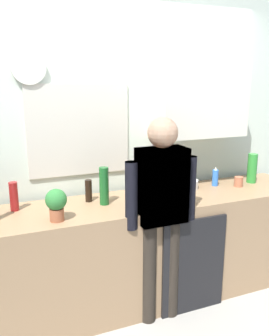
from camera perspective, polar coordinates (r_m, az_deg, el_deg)
name	(u,v)px	position (r m, az deg, el deg)	size (l,w,h in m)	color
ground_plane	(159,316)	(3.10, 4.01, -22.74)	(8.00, 8.00, 0.00)	#9E998E
kitchen_counter	(145,249)	(3.09, 1.64, -13.01)	(3.05, 0.64, 0.90)	#937251
dishwasher_panel	(194,266)	(2.97, 9.56, -15.34)	(0.56, 0.02, 0.81)	black
back_wall_assembly	(134,137)	(3.19, -0.01, 5.03)	(4.65, 0.42, 2.60)	silver
bottle_dark_sauce	(89,191)	(2.88, -7.42, -3.65)	(0.06, 0.06, 0.18)	black
bottle_green_wine	(104,186)	(2.78, -4.93, -2.91)	(0.07, 0.07, 0.30)	#195923
bottle_amber_beer	(143,184)	(2.95, 1.32, -2.56)	(0.06, 0.06, 0.23)	brown
bottle_red_vinegar	(14,196)	(2.80, -18.89, -4.36)	(0.06, 0.06, 0.22)	maroon
bottle_clear_soda	(252,168)	(3.55, 18.44, -0.03)	(0.09, 0.09, 0.28)	#2D8C33
cup_terracotta_mug	(239,182)	(3.40, 16.44, -2.12)	(0.08, 0.08, 0.09)	#B26647
mixing_bowl	(186,184)	(3.24, 8.28, -2.58)	(0.22, 0.22, 0.08)	white
potted_plant	(56,203)	(2.51, -12.51, -5.49)	(0.15, 0.15, 0.23)	#9E5638
dish_soap	(215,177)	(3.37, 12.90, -1.50)	(0.06, 0.06, 0.18)	blue
person_at_sink	(161,205)	(2.64, 4.35, -6.00)	(0.57, 0.22, 1.60)	#3F4766
person_guest	(161,205)	(2.64, 4.35, -6.00)	(0.57, 0.22, 1.60)	brown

